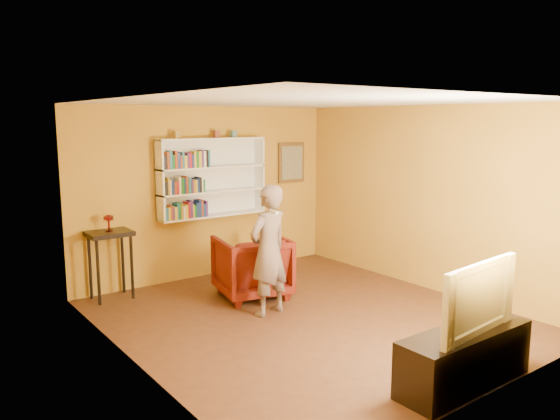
% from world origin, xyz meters
% --- Properties ---
extents(room_shell, '(5.30, 5.80, 2.88)m').
position_xyz_m(room_shell, '(0.00, 0.00, 1.02)').
color(room_shell, '#472817').
rests_on(room_shell, ground).
extents(bookshelf, '(1.80, 0.29, 1.23)m').
position_xyz_m(bookshelf, '(0.00, 2.41, 1.59)').
color(bookshelf, white).
rests_on(bookshelf, room_shell).
extents(books_row_lower, '(0.70, 0.19, 0.27)m').
position_xyz_m(books_row_lower, '(-0.49, 2.30, 1.13)').
color(books_row_lower, teal).
rests_on(books_row_lower, bookshelf).
extents(books_row_middle, '(0.66, 0.18, 0.26)m').
position_xyz_m(books_row_middle, '(-0.53, 2.30, 1.51)').
color(books_row_middle, black).
rests_on(books_row_middle, bookshelf).
extents(books_row_upper, '(0.76, 0.19, 0.27)m').
position_xyz_m(books_row_upper, '(-0.47, 2.30, 1.89)').
color(books_row_upper, black).
rests_on(books_row_upper, bookshelf).
extents(ornament_left, '(0.08, 0.08, 0.11)m').
position_xyz_m(ornament_left, '(-0.59, 2.35, 2.27)').
color(ornament_left, olive).
rests_on(ornament_left, bookshelf).
extents(ornament_centre, '(0.08, 0.08, 0.11)m').
position_xyz_m(ornament_centre, '(0.09, 2.35, 2.27)').
color(ornament_centre, brown).
rests_on(ornament_centre, bookshelf).
extents(ornament_right, '(0.08, 0.08, 0.11)m').
position_xyz_m(ornament_right, '(0.40, 2.35, 2.27)').
color(ornament_right, slate).
rests_on(ornament_right, bookshelf).
extents(framed_painting, '(0.55, 0.05, 0.70)m').
position_xyz_m(framed_painting, '(1.65, 2.46, 1.75)').
color(framed_painting, brown).
rests_on(framed_painting, room_shell).
extents(console_table, '(0.59, 0.45, 0.97)m').
position_xyz_m(console_table, '(-1.71, 2.25, 0.80)').
color(console_table, black).
rests_on(console_table, ground).
extents(ruby_lustre, '(0.15, 0.15, 0.23)m').
position_xyz_m(ruby_lustre, '(-1.71, 2.25, 1.13)').
color(ruby_lustre, maroon).
rests_on(ruby_lustre, console_table).
extents(armchair, '(1.12, 1.14, 0.87)m').
position_xyz_m(armchair, '(-0.07, 1.15, 0.44)').
color(armchair, '#4F0905').
rests_on(armchair, ground).
extents(person, '(0.68, 0.52, 1.69)m').
position_xyz_m(person, '(-0.30, 0.42, 0.84)').
color(person, '#6A574E').
rests_on(person, ground).
extents(game_remote, '(0.04, 0.15, 0.04)m').
position_xyz_m(game_remote, '(-0.44, 0.12, 1.39)').
color(game_remote, white).
rests_on(game_remote, person).
extents(tv_cabinet, '(1.51, 0.45, 0.54)m').
position_xyz_m(tv_cabinet, '(0.06, -2.25, 0.27)').
color(tv_cabinet, black).
rests_on(tv_cabinet, ground).
extents(television, '(1.18, 0.26, 0.68)m').
position_xyz_m(television, '(0.06, -2.25, 0.88)').
color(television, black).
rests_on(television, tv_cabinet).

